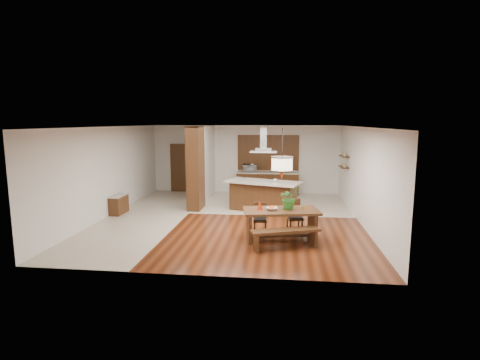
# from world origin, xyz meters

# --- Properties ---
(room_shell) EXTENTS (9.00, 9.04, 2.92)m
(room_shell) POSITION_xyz_m (0.00, 0.00, 2.06)
(room_shell) COLOR #3E190B
(room_shell) RESTS_ON ground
(tile_hallway) EXTENTS (2.50, 9.00, 0.01)m
(tile_hallway) POSITION_xyz_m (-2.75, 0.00, 0.01)
(tile_hallway) COLOR beige
(tile_hallway) RESTS_ON ground
(tile_kitchen) EXTENTS (5.50, 4.00, 0.01)m
(tile_kitchen) POSITION_xyz_m (1.25, 2.50, 0.01)
(tile_kitchen) COLOR beige
(tile_kitchen) RESTS_ON ground
(soffit_band) EXTENTS (8.00, 9.00, 0.02)m
(soffit_band) POSITION_xyz_m (0.00, 0.00, 2.88)
(soffit_band) COLOR #442211
(soffit_band) RESTS_ON room_shell
(partition_pier) EXTENTS (0.45, 1.00, 2.90)m
(partition_pier) POSITION_xyz_m (-1.40, 1.20, 1.45)
(partition_pier) COLOR #311C0D
(partition_pier) RESTS_ON ground
(partition_stub) EXTENTS (0.18, 2.40, 2.90)m
(partition_stub) POSITION_xyz_m (-1.40, 3.30, 1.45)
(partition_stub) COLOR silver
(partition_stub) RESTS_ON ground
(hallway_console) EXTENTS (0.37, 0.88, 0.63)m
(hallway_console) POSITION_xyz_m (-3.81, 0.20, 0.32)
(hallway_console) COLOR #311C0D
(hallway_console) RESTS_ON ground
(hallway_doorway) EXTENTS (1.10, 0.20, 2.10)m
(hallway_doorway) POSITION_xyz_m (-2.70, 4.40, 1.05)
(hallway_doorway) COLOR #311C0D
(hallway_doorway) RESTS_ON ground
(rear_counter) EXTENTS (2.60, 0.62, 0.95)m
(rear_counter) POSITION_xyz_m (1.00, 4.20, 0.48)
(rear_counter) COLOR #311C0D
(rear_counter) RESTS_ON ground
(kitchen_window) EXTENTS (2.60, 0.08, 1.50)m
(kitchen_window) POSITION_xyz_m (1.00, 4.46, 1.75)
(kitchen_window) COLOR brown
(kitchen_window) RESTS_ON room_shell
(shelf_lower) EXTENTS (0.26, 0.90, 0.04)m
(shelf_lower) POSITION_xyz_m (3.87, 2.60, 1.40)
(shelf_lower) COLOR #311C0D
(shelf_lower) RESTS_ON room_shell
(shelf_upper) EXTENTS (0.26, 0.90, 0.04)m
(shelf_upper) POSITION_xyz_m (3.87, 2.60, 1.80)
(shelf_upper) COLOR #311C0D
(shelf_upper) RESTS_ON room_shell
(dining_table) EXTENTS (2.06, 1.27, 0.80)m
(dining_table) POSITION_xyz_m (1.60, -1.98, 0.59)
(dining_table) COLOR #311C0D
(dining_table) RESTS_ON ground
(dining_bench) EXTENTS (1.73, 0.92, 0.48)m
(dining_bench) POSITION_xyz_m (1.72, -2.67, 0.24)
(dining_bench) COLOR #311C0D
(dining_bench) RESTS_ON ground
(dining_chair_left) EXTENTS (0.40, 0.40, 0.84)m
(dining_chair_left) POSITION_xyz_m (1.03, -1.48, 0.42)
(dining_chair_left) COLOR #311C0D
(dining_chair_left) RESTS_ON ground
(dining_chair_right) EXTENTS (0.50, 0.50, 0.92)m
(dining_chair_right) POSITION_xyz_m (1.98, -1.32, 0.46)
(dining_chair_right) COLOR #311C0D
(dining_chair_right) RESTS_ON ground
(pendant_lantern) EXTENTS (0.64, 0.64, 1.31)m
(pendant_lantern) POSITION_xyz_m (1.60, -1.98, 2.25)
(pendant_lantern) COLOR #F5E6BB
(pendant_lantern) RESTS_ON room_shell
(foliage_plant) EXTENTS (0.62, 0.57, 0.58)m
(foliage_plant) POSITION_xyz_m (1.80, -1.87, 1.09)
(foliage_plant) COLOR #286A23
(foliage_plant) RESTS_ON dining_table
(fruit_bowl) EXTENTS (0.37, 0.37, 0.07)m
(fruit_bowl) POSITION_xyz_m (1.36, -2.05, 0.84)
(fruit_bowl) COLOR beige
(fruit_bowl) RESTS_ON dining_table
(napkin_cone) EXTENTS (0.16, 0.16, 0.23)m
(napkin_cone) POSITION_xyz_m (1.05, -2.01, 0.92)
(napkin_cone) COLOR #A4260B
(napkin_cone) RESTS_ON dining_table
(gold_ornament) EXTENTS (0.08, 0.08, 0.10)m
(gold_ornament) POSITION_xyz_m (2.18, -2.00, 0.85)
(gold_ornament) COLOR gold
(gold_ornament) RESTS_ON dining_table
(kitchen_island) EXTENTS (2.75, 1.87, 1.04)m
(kitchen_island) POSITION_xyz_m (0.97, 1.18, 0.54)
(kitchen_island) COLOR #311C0D
(kitchen_island) RESTS_ON ground
(range_hood) EXTENTS (0.90, 0.55, 0.87)m
(range_hood) POSITION_xyz_m (0.97, 1.18, 2.46)
(range_hood) COLOR silver
(range_hood) RESTS_ON room_shell
(island_cup) EXTENTS (0.15, 0.15, 0.10)m
(island_cup) POSITION_xyz_m (1.38, 1.05, 1.09)
(island_cup) COLOR silver
(island_cup) RESTS_ON kitchen_island
(microwave) EXTENTS (0.62, 0.48, 0.31)m
(microwave) POSITION_xyz_m (0.23, 4.17, 1.11)
(microwave) COLOR #ACB0B3
(microwave) RESTS_ON rear_counter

